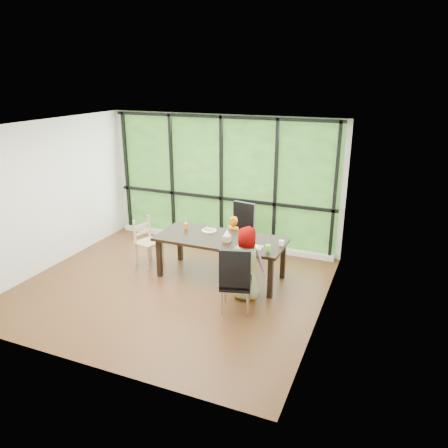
{
  "coord_description": "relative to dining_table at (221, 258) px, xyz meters",
  "views": [
    {
      "loc": [
        3.35,
        -5.75,
        3.45
      ],
      "look_at": [
        0.73,
        0.58,
        1.05
      ],
      "focal_mm": 34.51,
      "sensor_mm": 36.0,
      "label": 1
    }
  ],
  "objects": [
    {
      "name": "orange_cup",
      "position": [
        -0.78,
        0.19,
        0.43
      ],
      "size": [
        0.07,
        0.07,
        0.11
      ],
      "primitive_type": "cylinder",
      "color": "orange",
      "rests_on": "dining_table"
    },
    {
      "name": "window_mullions",
      "position": [
        -0.63,
        1.51,
        0.98
      ],
      "size": [
        4.8,
        0.06,
        2.65
      ],
      "primitive_type": null,
      "color": "black",
      "rests_on": "back_wall"
    },
    {
      "name": "crepe_rolls_far",
      "position": [
        -0.33,
        0.24,
        0.41
      ],
      "size": [
        0.2,
        0.12,
        0.04
      ],
      "primitive_type": null,
      "color": "tan",
      "rests_on": "plate_far"
    },
    {
      "name": "child_toddler",
      "position": [
        0.0,
        0.59,
        0.1
      ],
      "size": [
        0.39,
        0.29,
        0.95
      ],
      "primitive_type": "imported",
      "rotation": [
        0.0,
        0.0,
        -0.2
      ],
      "color": "orange",
      "rests_on": "ground"
    },
    {
      "name": "dining_table",
      "position": [
        0.0,
        0.0,
        0.0
      ],
      "size": [
        2.28,
        1.04,
        0.75
      ],
      "primitive_type": "cube",
      "rotation": [
        0.0,
        0.0,
        -0.03
      ],
      "color": "black",
      "rests_on": "ground"
    },
    {
      "name": "chair_interior_leather",
      "position": [
        0.66,
        -0.97,
        0.17
      ],
      "size": [
        0.56,
        0.56,
        1.08
      ],
      "primitive_type": "cube",
      "rotation": [
        0.0,
        0.0,
        3.41
      ],
      "color": "black",
      "rests_on": "ground"
    },
    {
      "name": "straw_pink",
      "position": [
        0.94,
        -0.28,
        0.53
      ],
      "size": [
        0.01,
        0.04,
        0.2
      ],
      "primitive_type": "cylinder",
      "rotation": [
        0.14,
        0.0,
        0.0
      ],
      "color": "pink",
      "rests_on": "green_cup"
    },
    {
      "name": "back_wall",
      "position": [
        -0.63,
        1.57,
        0.98
      ],
      "size": [
        5.0,
        0.0,
        5.0
      ],
      "primitive_type": "plane",
      "rotation": [
        1.57,
        0.0,
        0.0
      ],
      "color": "silver",
      "rests_on": "ground"
    },
    {
      "name": "green_cup",
      "position": [
        0.94,
        -0.28,
        0.43
      ],
      "size": [
        0.07,
        0.07,
        0.12
      ],
      "primitive_type": "cylinder",
      "color": "#61DC3A",
      "rests_on": "dining_table"
    },
    {
      "name": "plate_far",
      "position": [
        -0.33,
        0.24,
        0.38
      ],
      "size": [
        0.27,
        0.27,
        0.02
      ],
      "primitive_type": "cylinder",
      "color": "white",
      "rests_on": "dining_table"
    },
    {
      "name": "ground",
      "position": [
        -0.63,
        -0.68,
        -0.38
      ],
      "size": [
        5.0,
        5.0,
        0.0
      ],
      "primitive_type": "plane",
      "color": "black",
      "rests_on": "ground"
    },
    {
      "name": "foliage_backdrop",
      "position": [
        -0.63,
        1.55,
        0.98
      ],
      "size": [
        4.8,
        0.02,
        2.65
      ],
      "primitive_type": "cube",
      "color": "#26521A",
      "rests_on": "back_wall"
    },
    {
      "name": "crepe_rolls_near",
      "position": [
        0.62,
        -0.22,
        0.41
      ],
      "size": [
        0.1,
        0.12,
        0.04
      ],
      "primitive_type": null,
      "color": "tan",
      "rests_on": "plate_near"
    },
    {
      "name": "chair_end_beech",
      "position": [
        -1.47,
        -0.02,
        0.08
      ],
      "size": [
        0.5,
        0.51,
        0.9
      ],
      "primitive_type": "cube",
      "rotation": [
        0.0,
        0.0,
        1.29
      ],
      "color": "tan",
      "rests_on": "ground"
    },
    {
      "name": "white_mug",
      "position": [
        1.07,
        0.06,
        0.42
      ],
      "size": [
        0.09,
        0.09,
        0.09
      ],
      "primitive_type": "cylinder",
      "color": "white",
      "rests_on": "dining_table"
    },
    {
      "name": "tissue",
      "position": [
        0.16,
        -0.12,
        0.54
      ],
      "size": [
        0.12,
        0.12,
        0.11
      ],
      "primitive_type": "cone",
      "color": "white",
      "rests_on": "tissue_box"
    },
    {
      "name": "chair_window_leather",
      "position": [
        -0.02,
        0.96,
        0.17
      ],
      "size": [
        0.52,
        0.52,
        1.08
      ],
      "primitive_type": "cube",
      "rotation": [
        0.0,
        0.0,
        -0.15
      ],
      "color": "black",
      "rests_on": "ground"
    },
    {
      "name": "child_older",
      "position": [
        0.66,
        -0.55,
        0.23
      ],
      "size": [
        0.62,
        0.43,
        1.22
      ],
      "primitive_type": "imported",
      "rotation": [
        0.0,
        0.0,
        3.22
      ],
      "color": "slate",
      "rests_on": "ground"
    },
    {
      "name": "plate_near",
      "position": [
        0.62,
        -0.22,
        0.38
      ],
      "size": [
        0.27,
        0.27,
        0.02
      ],
      "primitive_type": "cylinder",
      "color": "white",
      "rests_on": "dining_table"
    },
    {
      "name": "placemat",
      "position": [
        0.6,
        -0.22,
        0.38
      ],
      "size": [
        0.41,
        0.3,
        0.01
      ],
      "primitive_type": "cube",
      "color": "tan",
      "rests_on": "dining_table"
    },
    {
      "name": "window_sill",
      "position": [
        -0.63,
        1.47,
        -0.33
      ],
      "size": [
        4.8,
        0.12,
        0.1
      ],
      "primitive_type": "cube",
      "color": "silver",
      "rests_on": "ground"
    },
    {
      "name": "straw_white",
      "position": [
        -0.78,
        0.19,
        0.52
      ],
      "size": [
        0.01,
        0.04,
        0.2
      ],
      "primitive_type": "cylinder",
      "rotation": [
        0.14,
        0.0,
        0.0
      ],
      "color": "white",
      "rests_on": "orange_cup"
    },
    {
      "name": "tissue_box",
      "position": [
        0.16,
        -0.12,
        0.43
      ],
      "size": [
        0.12,
        0.12,
        0.11
      ],
      "primitive_type": "cube",
      "color": "tan",
      "rests_on": "dining_table"
    }
  ]
}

